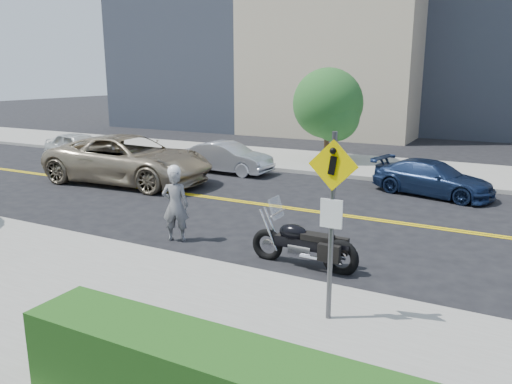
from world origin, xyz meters
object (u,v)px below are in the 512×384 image
Objects in this scene: pedestrian_sign at (332,210)px; parked_car_blue at (433,178)px; suv at (129,159)px; parked_car_white at (80,147)px; motorcycle at (304,234)px; motorcyclist at (175,203)px; parked_car_silver at (227,158)px.

pedestrian_sign is 0.76× the size of parked_car_blue.
suv reaches higher than parked_car_white.
pedestrian_sign is at bearing -166.04° from parked_car_blue.
motorcycle is 0.59× the size of parked_car_blue.
motorcyclist is 9.08m from parked_car_blue.
motorcyclist reaches higher than parked_car_silver.
motorcycle is at bearing -175.85° from parked_car_blue.
parked_car_silver is at bearing 103.24° from parked_car_blue.
suv is 1.59× the size of parked_car_blue.
parked_car_blue is (0.01, 10.06, -1.39)m from pedestrian_sign.
parked_car_white is (-15.22, 9.11, -1.28)m from pedestrian_sign.
suv is (-10.23, 6.84, -1.08)m from pedestrian_sign.
parked_car_silver is 0.96× the size of parked_car_blue.
parked_car_white is at bearing 61.56° from suv.
suv reaches higher than parked_car_blue.
motorcyclist is at bearing 179.26° from motorcycle.
pedestrian_sign reaches higher than parked_car_silver.
motorcycle is 10.36m from parked_car_silver.
parked_car_blue is (1.36, 7.83, -0.13)m from motorcycle.
parked_car_white is at bearing 100.01° from parked_car_silver.
pedestrian_sign is at bearing -140.01° from parked_car_silver.
motorcyclist is at bearing -155.55° from parked_car_silver.
parked_car_white reaches higher than parked_car_blue.
motorcyclist is at bearing -133.37° from suv.
motorcycle is at bearing -138.24° from parked_car_silver.
motorcyclist reaches higher than parked_car_blue.
parked_car_silver is 8.03m from parked_car_blue.
suv is at bearing 121.44° from parked_car_blue.
motorcycle reaches higher than parked_car_white.
pedestrian_sign is 5.37m from motorcyclist.
parked_car_blue is (4.74, 7.74, -0.36)m from motorcyclist.
suv is at bearing 146.24° from pedestrian_sign.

